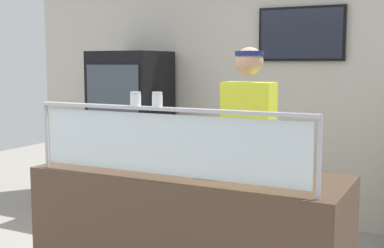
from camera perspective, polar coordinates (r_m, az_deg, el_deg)
The scene contains 9 objects.
shop_rear_unit at distance 5.34m, azimuth 10.79°, elevation 3.63°, with size 6.41×0.13×2.70m.
serving_counter at distance 3.46m, azimuth -0.32°, elevation -12.97°, with size 2.01×0.75×0.95m, color #4C3828.
sneeze_guard at distance 3.01m, azimuth -3.08°, elevation -1.17°, with size 1.83×0.06×0.44m.
pizza_tray at distance 3.27m, azimuth 2.81°, elevation -5.15°, with size 0.42×0.42×0.04m.
pizza_server at distance 3.25m, azimuth 2.56°, elevation -4.82°, with size 0.07×0.28×0.01m, color #ADAFB7.
parmesan_shaker at distance 3.09m, azimuth -6.26°, elevation 2.68°, with size 0.06×0.06×0.08m.
pepper_flake_shaker at distance 3.01m, azimuth -3.86°, elevation 2.62°, with size 0.06×0.06×0.09m.
worker_figure at distance 3.92m, azimuth 6.27°, elevation -2.62°, with size 0.41×0.50×1.76m.
drink_fridge at distance 5.68m, azimuth -6.76°, elevation -0.94°, with size 0.74×0.67×1.76m.
Camera 1 is at (2.50, -2.51, 1.65)m, focal length 48.18 mm.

